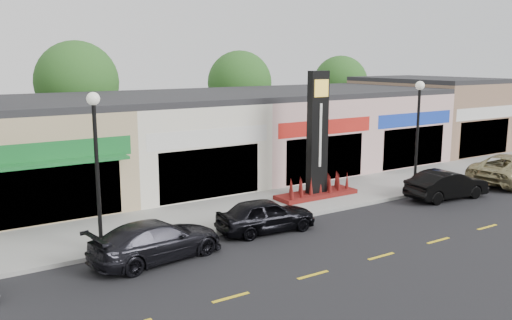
# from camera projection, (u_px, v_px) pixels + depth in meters

# --- Properties ---
(ground) EXTENTS (120.00, 120.00, 0.00)m
(ground) POSITION_uv_depth(u_px,v_px,m) (325.00, 233.00, 21.12)
(ground) COLOR black
(ground) RESTS_ON ground
(sidewalk) EXTENTS (52.00, 4.30, 0.15)m
(sidewalk) POSITION_uv_depth(u_px,v_px,m) (263.00, 206.00, 24.69)
(sidewalk) COLOR gray
(sidewalk) RESTS_ON ground
(curb) EXTENTS (52.00, 0.20, 0.15)m
(curb) POSITION_uv_depth(u_px,v_px,m) (292.00, 218.00, 22.84)
(curb) COLOR gray
(curb) RESTS_ON ground
(shop_beige) EXTENTS (7.00, 10.85, 4.80)m
(shop_beige) POSITION_uv_depth(u_px,v_px,m) (30.00, 151.00, 25.58)
(shop_beige) COLOR tan
(shop_beige) RESTS_ON ground
(shop_cream) EXTENTS (7.00, 10.01, 4.80)m
(shop_cream) POSITION_uv_depth(u_px,v_px,m) (167.00, 139.00, 29.33)
(shop_cream) COLOR silver
(shop_cream) RESTS_ON ground
(shop_pink_w) EXTENTS (7.00, 10.01, 4.80)m
(shop_pink_w) POSITION_uv_depth(u_px,v_px,m) (273.00, 130.00, 33.08)
(shop_pink_w) COLOR #D6A4A3
(shop_pink_w) RESTS_ON ground
(shop_pink_e) EXTENTS (7.00, 10.01, 4.80)m
(shop_pink_e) POSITION_uv_depth(u_px,v_px,m) (358.00, 123.00, 36.82)
(shop_pink_e) COLOR #D6A4A3
(shop_pink_e) RESTS_ON ground
(shop_tan) EXTENTS (7.00, 10.01, 5.30)m
(shop_tan) POSITION_uv_depth(u_px,v_px,m) (427.00, 113.00, 40.52)
(shop_tan) COLOR #7E6049
(shop_tan) RESTS_ON ground
(tree_rear_west) EXTENTS (5.20, 5.20, 7.83)m
(tree_rear_west) POSITION_uv_depth(u_px,v_px,m) (77.00, 82.00, 34.09)
(tree_rear_west) COLOR #382619
(tree_rear_west) RESTS_ON ground
(tree_rear_mid) EXTENTS (4.80, 4.80, 7.29)m
(tree_rear_mid) POSITION_uv_depth(u_px,v_px,m) (240.00, 83.00, 40.57)
(tree_rear_mid) COLOR #382619
(tree_rear_mid) RESTS_ON ground
(tree_rear_east) EXTENTS (4.60, 4.60, 6.94)m
(tree_rear_east) POSITION_uv_depth(u_px,v_px,m) (340.00, 83.00, 45.97)
(tree_rear_east) COLOR #382619
(tree_rear_east) RESTS_ON ground
(lamp_west_near) EXTENTS (0.44, 0.44, 5.47)m
(lamp_west_near) POSITION_uv_depth(u_px,v_px,m) (96.00, 156.00, 18.26)
(lamp_west_near) COLOR black
(lamp_west_near) RESTS_ON sidewalk
(lamp_east_near) EXTENTS (0.44, 0.44, 5.47)m
(lamp_east_near) POSITION_uv_depth(u_px,v_px,m) (418.00, 125.00, 26.82)
(lamp_east_near) COLOR black
(lamp_east_near) RESTS_ON sidewalk
(pylon_sign) EXTENTS (4.20, 1.30, 6.00)m
(pylon_sign) POSITION_uv_depth(u_px,v_px,m) (317.00, 153.00, 25.76)
(pylon_sign) COLOR #53100E
(pylon_sign) RESTS_ON sidewalk
(car_dark_sedan) EXTENTS (2.58, 4.91, 1.36)m
(car_dark_sedan) POSITION_uv_depth(u_px,v_px,m) (157.00, 240.00, 18.24)
(car_dark_sedan) COLOR black
(car_dark_sedan) RESTS_ON ground
(car_black_sedan) EXTENTS (1.92, 4.07, 1.35)m
(car_black_sedan) POSITION_uv_depth(u_px,v_px,m) (266.00, 215.00, 21.19)
(car_black_sedan) COLOR black
(car_black_sedan) RESTS_ON ground
(car_black_conv) EXTENTS (1.89, 4.38, 1.40)m
(car_black_conv) POSITION_uv_depth(u_px,v_px,m) (447.00, 185.00, 26.16)
(car_black_conv) COLOR black
(car_black_conv) RESTS_ON ground
(car_gold_suv) EXTENTS (3.31, 5.99, 1.59)m
(car_gold_suv) POSITION_uv_depth(u_px,v_px,m) (512.00, 169.00, 29.47)
(car_gold_suv) COLOR #9B9162
(car_gold_suv) RESTS_ON ground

